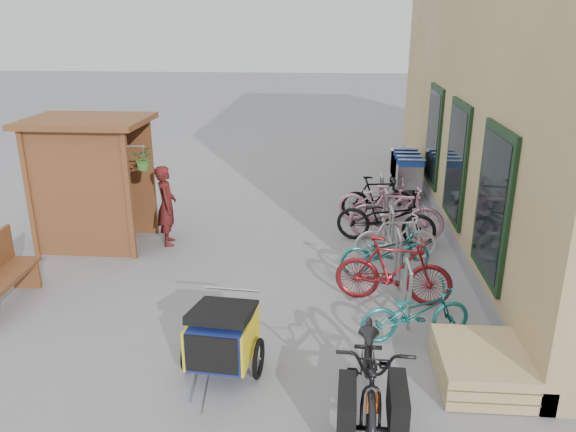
# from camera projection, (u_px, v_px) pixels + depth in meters

# --- Properties ---
(ground) EXTENTS (80.00, 80.00, 0.00)m
(ground) POSITION_uv_depth(u_px,v_px,m) (246.00, 313.00, 8.19)
(ground) COLOR gray
(kiosk) EXTENTS (2.49, 1.65, 2.40)m
(kiosk) POSITION_uv_depth(u_px,v_px,m) (86.00, 165.00, 10.25)
(kiosk) COLOR brown
(kiosk) RESTS_ON ground
(bike_rack) EXTENTS (0.05, 5.35, 0.86)m
(bike_rack) POSITION_uv_depth(u_px,v_px,m) (391.00, 228.00, 10.11)
(bike_rack) COLOR #A5A8AD
(bike_rack) RESTS_ON ground
(pallet_stack) EXTENTS (1.00, 1.20, 0.40)m
(pallet_stack) POSITION_uv_depth(u_px,v_px,m) (481.00, 366.00, 6.58)
(pallet_stack) COLOR tan
(pallet_stack) RESTS_ON ground
(shopping_carts) EXTENTS (0.61, 2.07, 1.10)m
(shopping_carts) POSITION_uv_depth(u_px,v_px,m) (405.00, 168.00, 13.73)
(shopping_carts) COLOR silver
(shopping_carts) RESTS_ON ground
(child_trailer) EXTENTS (0.97, 1.59, 0.93)m
(child_trailer) POSITION_uv_depth(u_px,v_px,m) (222.00, 335.00, 6.67)
(child_trailer) COLOR navy
(child_trailer) RESTS_ON ground
(cargo_bike) EXTENTS (0.82, 2.16, 1.12)m
(cargo_bike) POSITION_uv_depth(u_px,v_px,m) (372.00, 370.00, 5.92)
(cargo_bike) COLOR black
(cargo_bike) RESTS_ON ground
(person_kiosk) EXTENTS (0.50, 0.63, 1.53)m
(person_kiosk) POSITION_uv_depth(u_px,v_px,m) (167.00, 205.00, 10.51)
(person_kiosk) COLOR maroon
(person_kiosk) RESTS_ON ground
(bike_0) EXTENTS (1.59, 0.89, 0.79)m
(bike_0) POSITION_uv_depth(u_px,v_px,m) (415.00, 312.00, 7.42)
(bike_0) COLOR #1E787A
(bike_0) RESTS_ON ground
(bike_1) EXTENTS (1.80, 0.75, 1.05)m
(bike_1) POSITION_uv_depth(u_px,v_px,m) (394.00, 270.00, 8.36)
(bike_1) COLOR maroon
(bike_1) RESTS_ON ground
(bike_2) EXTENTS (1.63, 0.88, 0.81)m
(bike_2) POSITION_uv_depth(u_px,v_px,m) (386.00, 251.00, 9.34)
(bike_2) COLOR #1E787A
(bike_2) RESTS_ON ground
(bike_3) EXTENTS (1.50, 0.56, 0.88)m
(bike_3) POSITION_uv_depth(u_px,v_px,m) (396.00, 237.00, 9.86)
(bike_3) COLOR silver
(bike_3) RESTS_ON ground
(bike_4) EXTENTS (1.99, 1.07, 1.00)m
(bike_4) POSITION_uv_depth(u_px,v_px,m) (386.00, 218.00, 10.65)
(bike_4) COLOR black
(bike_4) RESTS_ON ground
(bike_5) EXTENTS (1.87, 0.72, 1.09)m
(bike_5) POSITION_uv_depth(u_px,v_px,m) (396.00, 213.00, 10.76)
(bike_5) COLOR pink
(bike_5) RESTS_ON ground
(bike_6) EXTENTS (1.77, 0.77, 0.90)m
(bike_6) POSITION_uv_depth(u_px,v_px,m) (380.00, 201.00, 11.82)
(bike_6) COLOR pink
(bike_6) RESTS_ON ground
(bike_7) EXTENTS (1.60, 0.65, 0.93)m
(bike_7) POSITION_uv_depth(u_px,v_px,m) (377.00, 197.00, 12.02)
(bike_7) COLOR black
(bike_7) RESTS_ON ground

